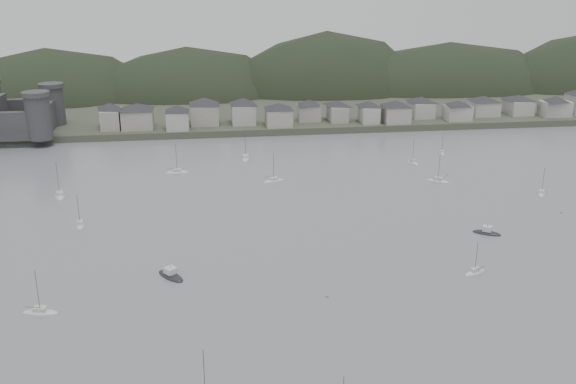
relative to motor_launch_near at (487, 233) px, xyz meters
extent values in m
plane|color=slate|center=(-52.04, -49.49, -0.29)|extent=(900.00, 900.00, 0.00)
cube|color=#383D2D|center=(-52.04, 245.51, 1.21)|extent=(900.00, 250.00, 3.00)
ellipsoid|color=black|center=(-162.91, 222.45, -10.43)|extent=(138.98, 92.48, 81.13)
ellipsoid|color=black|center=(-84.34, 223.38, -10.26)|extent=(132.08, 90.41, 79.74)
ellipsoid|color=black|center=(-1.39, 223.45, -12.97)|extent=(133.88, 88.37, 101.41)
ellipsoid|color=black|center=(73.91, 218.42, -10.61)|extent=(165.81, 81.78, 82.55)
cylinder|color=#343436|center=(-144.04, 116.51, 11.71)|extent=(10.00, 10.00, 18.00)
cylinder|color=#343436|center=(-144.04, 144.51, 11.21)|extent=(10.00, 10.00, 17.00)
cube|color=#343436|center=(-144.04, 130.51, 8.71)|extent=(3.50, 30.00, 12.00)
cube|color=gray|center=(-117.04, 132.48, 7.00)|extent=(8.34, 12.91, 8.59)
pyramid|color=#242328|center=(-117.04, 132.48, 12.80)|extent=(15.78, 15.78, 3.01)
cube|color=gray|center=(-105.36, 131.84, 6.89)|extent=(13.68, 13.35, 8.36)
pyramid|color=#242328|center=(-105.36, 131.84, 12.53)|extent=(20.07, 20.07, 2.93)
cube|color=#AEACA3|center=(-87.61, 126.53, 6.75)|extent=(9.78, 10.20, 8.08)
pyramid|color=#242328|center=(-87.61, 126.53, 12.20)|extent=(14.83, 14.83, 2.83)
cube|color=gray|center=(-75.55, 136.16, 7.25)|extent=(12.59, 13.33, 9.09)
pyramid|color=#242328|center=(-75.55, 136.16, 13.39)|extent=(19.24, 19.24, 3.18)
cube|color=#AEACA3|center=(-57.78, 134.62, 7.14)|extent=(10.74, 12.17, 8.87)
pyramid|color=#242328|center=(-57.78, 134.62, 13.13)|extent=(17.01, 17.01, 3.10)
cube|color=gray|center=(-42.11, 128.04, 6.55)|extent=(11.63, 12.09, 7.69)
pyramid|color=#242328|center=(-42.11, 128.04, 11.74)|extent=(17.61, 17.61, 2.69)
cube|color=gray|center=(-26.78, 136.71, 6.43)|extent=(10.37, 9.35, 7.44)
pyramid|color=#242328|center=(-26.78, 136.71, 11.45)|extent=(14.65, 14.65, 2.60)
cube|color=gray|center=(-13.41, 134.31, 6.32)|extent=(8.24, 12.20, 7.22)
pyramid|color=#242328|center=(-13.41, 134.31, 11.19)|extent=(15.17, 15.17, 2.53)
cube|color=#AEACA3|center=(0.46, 129.06, 6.44)|extent=(8.06, 10.91, 7.46)
pyramid|color=#242328|center=(0.46, 129.06, 11.47)|extent=(14.08, 14.08, 2.61)
cube|color=gray|center=(12.78, 127.58, 6.54)|extent=(11.73, 11.78, 7.66)
pyramid|color=#242328|center=(12.78, 127.58, 11.71)|extent=(17.46, 17.46, 2.68)
cube|color=#AEACA3|center=(28.60, 137.42, 6.37)|extent=(10.19, 13.02, 7.33)
pyramid|color=#242328|center=(28.60, 137.42, 11.32)|extent=(17.23, 17.23, 2.57)
cube|color=#AEACA3|center=(43.51, 128.58, 6.15)|extent=(11.70, 9.81, 6.88)
pyramid|color=#242328|center=(43.51, 128.58, 10.79)|extent=(15.97, 15.97, 2.41)
cube|color=#AEACA3|center=(60.36, 137.42, 6.21)|extent=(12.83, 12.48, 7.00)
pyramid|color=#242328|center=(60.36, 137.42, 10.93)|extent=(18.79, 18.79, 2.45)
cube|color=#AEACA3|center=(78.69, 137.94, 6.19)|extent=(11.07, 13.50, 6.97)
pyramid|color=#242328|center=(78.69, 137.94, 10.90)|extent=(18.25, 18.25, 2.44)
cube|color=#AEACA3|center=(93.98, 130.24, 6.38)|extent=(13.75, 9.12, 7.34)
pyramid|color=#242328|center=(93.98, 130.24, 11.33)|extent=(16.97, 16.97, 2.57)
ellipsoid|color=silver|center=(-112.57, 21.73, -0.24)|extent=(3.52, 7.59, 1.46)
cube|color=silver|center=(-112.57, 21.73, 0.79)|extent=(2.01, 2.79, 0.70)
cylinder|color=#3F3F42|center=(-112.57, 21.73, 4.47)|extent=(0.12, 0.12, 9.13)
cylinder|color=#3F3F42|center=(-112.79, 20.43, 1.34)|extent=(0.64, 3.26, 0.10)
ellipsoid|color=silver|center=(2.32, 70.51, -0.24)|extent=(4.02, 7.63, 1.46)
cube|color=silver|center=(2.32, 70.51, 0.79)|extent=(2.17, 2.86, 0.70)
cylinder|color=#3F3F42|center=(2.32, 70.51, 4.46)|extent=(0.12, 0.12, 9.11)
cylinder|color=#3F3F42|center=(2.00, 69.24, 1.34)|extent=(0.89, 3.21, 0.10)
ellipsoid|color=silver|center=(-123.47, 48.64, -0.24)|extent=(5.02, 9.59, 1.83)
cube|color=silver|center=(-123.47, 48.64, 0.97)|extent=(2.72, 3.59, 0.70)
cylinder|color=#3F3F42|center=(-123.47, 48.64, 5.63)|extent=(0.12, 0.12, 11.45)
cylinder|color=#3F3F42|center=(-123.86, 47.04, 1.52)|extent=(1.08, 4.03, 0.10)
ellipsoid|color=silver|center=(18.37, 81.96, -0.24)|extent=(2.94, 6.25, 1.20)
cube|color=silver|center=(18.37, 81.96, 0.66)|extent=(1.67, 2.30, 0.70)
cylinder|color=#3F3F42|center=(18.37, 81.96, 3.66)|extent=(0.12, 0.12, 7.50)
cylinder|color=#3F3F42|center=(18.18, 83.03, 1.21)|extent=(0.57, 2.68, 0.10)
ellipsoid|color=silver|center=(-112.22, -28.32, -0.24)|extent=(8.09, 3.88, 1.55)
cube|color=silver|center=(-112.22, -28.32, 0.83)|extent=(2.99, 2.18, 0.70)
cylinder|color=#3F3F42|center=(-112.22, -28.32, 4.76)|extent=(0.12, 0.12, 9.71)
cylinder|color=#3F3F42|center=(-113.59, -28.58, 1.38)|extent=(3.45, 0.74, 0.10)
ellipsoid|color=silver|center=(-53.02, 54.94, -0.24)|extent=(8.31, 5.20, 1.59)
cube|color=silver|center=(-53.02, 54.94, 0.85)|extent=(3.22, 2.62, 0.70)
cylinder|color=#3F3F42|center=(-53.02, 54.94, 4.86)|extent=(0.12, 0.12, 9.91)
cylinder|color=#3F3F42|center=(-54.35, 55.45, 1.40)|extent=(3.37, 1.37, 0.10)
ellipsoid|color=silver|center=(-13.48, -22.79, -0.24)|extent=(6.58, 4.29, 1.26)
cube|color=silver|center=(-13.48, -22.79, 0.69)|extent=(2.56, 2.13, 0.70)
cylinder|color=#3F3F42|center=(-13.48, -22.79, 3.84)|extent=(0.12, 0.12, 7.86)
cylinder|color=#3F3F42|center=(-12.44, -23.23, 1.24)|extent=(2.65, 1.19, 0.10)
cylinder|color=#3F3F42|center=(-78.07, -64.27, 5.41)|extent=(0.12, 0.12, 11.00)
ellipsoid|color=silver|center=(-86.58, 69.72, -0.24)|extent=(8.55, 2.88, 1.70)
cube|color=silver|center=(-86.58, 69.72, 0.91)|extent=(3.01, 1.93, 0.70)
cylinder|color=#3F3F42|center=(-86.58, 69.72, 5.22)|extent=(0.12, 0.12, 10.63)
cylinder|color=#3F3F42|center=(-88.11, 69.69, 1.46)|extent=(3.83, 0.17, 0.10)
ellipsoid|color=silver|center=(-60.58, 85.09, -0.24)|extent=(4.08, 9.84, 1.91)
cube|color=silver|center=(-60.58, 85.09, 1.01)|extent=(2.45, 3.56, 0.70)
cylinder|color=#3F3F42|center=(-60.58, 85.09, 5.89)|extent=(0.12, 0.12, 11.96)
cylinder|color=#3F3F42|center=(-60.76, 86.80, 1.56)|extent=(0.56, 4.29, 0.10)
ellipsoid|color=silver|center=(3.61, 46.94, -0.24)|extent=(7.90, 6.53, 1.57)
cube|color=silver|center=(3.61, 46.94, 0.84)|extent=(3.25, 2.99, 0.70)
cylinder|color=#3F3F42|center=(3.61, 46.94, 4.82)|extent=(0.12, 0.12, 9.83)
cylinder|color=#3F3F42|center=(2.44, 46.14, 1.39)|extent=(2.97, 2.09, 0.10)
ellipsoid|color=silver|center=(32.26, 29.35, -0.24)|extent=(5.66, 7.26, 1.42)
cube|color=silver|center=(32.26, 29.35, 0.77)|extent=(2.64, 2.94, 0.70)
cylinder|color=#3F3F42|center=(32.26, 29.35, 4.36)|extent=(0.12, 0.12, 8.90)
cylinder|color=#3F3F42|center=(32.93, 28.26, 1.32)|extent=(1.76, 2.78, 0.10)
ellipsoid|color=black|center=(0.00, 0.00, -0.24)|extent=(8.07, 6.49, 1.71)
cube|color=silver|center=(0.00, 0.00, 1.26)|extent=(3.13, 3.08, 1.40)
cylinder|color=#3F3F42|center=(0.00, 0.00, 2.16)|extent=(0.10, 0.10, 1.20)
ellipsoid|color=black|center=(-85.62, -14.82, -0.24)|extent=(7.89, 8.89, 1.94)
cube|color=silver|center=(-85.62, -14.82, 1.38)|extent=(3.56, 3.59, 1.40)
cylinder|color=#3F3F42|center=(-85.62, -14.82, 2.28)|extent=(0.10, 0.10, 1.20)
sphere|color=#CF7845|center=(-50.91, -29.61, -0.14)|extent=(0.70, 0.70, 0.70)
sphere|color=#CF7845|center=(29.26, 12.39, -0.14)|extent=(0.70, 0.70, 0.70)
sphere|color=#CF7845|center=(9.58, 53.95, -0.14)|extent=(0.70, 0.70, 0.70)
camera|label=1|loc=(-76.46, -151.14, 66.63)|focal=39.10mm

